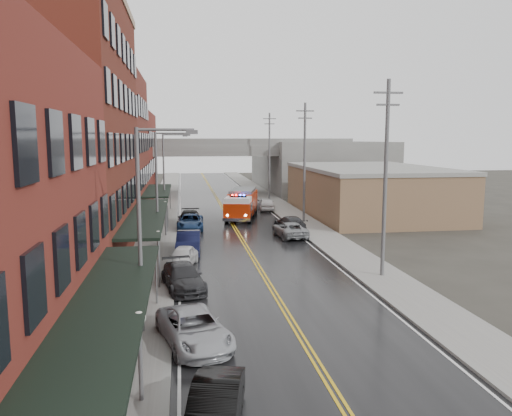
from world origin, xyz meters
TOP-DOWN VIEW (x-y plane):
  - road at (0.00, 30.00)m, footprint 11.00×160.00m
  - sidewalk_left at (-7.30, 30.00)m, footprint 3.00×160.00m
  - sidewalk_right at (7.30, 30.00)m, footprint 3.00×160.00m
  - curb_left at (-5.65, 30.00)m, footprint 0.30×160.00m
  - curb_right at (5.65, 30.00)m, footprint 0.30×160.00m
  - brick_building_b at (-13.30, 23.00)m, footprint 9.00×20.00m
  - brick_building_c at (-13.30, 40.50)m, footprint 9.00×15.00m
  - brick_building_far at (-13.30, 58.00)m, footprint 9.00×20.00m
  - tan_building at (16.00, 40.00)m, footprint 14.00×22.00m
  - right_far_block at (18.00, 70.00)m, footprint 18.00×30.00m
  - awning_0 at (-7.49, 4.00)m, footprint 2.60×16.00m
  - awning_1 at (-7.49, 23.00)m, footprint 2.60×18.00m
  - awning_2 at (-7.49, 40.50)m, footprint 2.60×13.00m
  - globe_lamp_0 at (-6.40, 2.00)m, footprint 0.44×0.44m
  - globe_lamp_1 at (-6.40, 16.00)m, footprint 0.44×0.44m
  - globe_lamp_2 at (-6.40, 30.00)m, footprint 0.44×0.44m
  - street_lamp_0 at (-6.55, 8.00)m, footprint 2.64×0.22m
  - street_lamp_1 at (-6.55, 24.00)m, footprint 2.64×0.22m
  - street_lamp_2 at (-6.55, 40.00)m, footprint 2.64×0.22m
  - utility_pole_0 at (7.20, 15.00)m, footprint 1.80×0.24m
  - utility_pole_1 at (7.20, 35.00)m, footprint 1.80×0.24m
  - utility_pole_2 at (7.20, 55.00)m, footprint 1.80×0.24m
  - overpass at (0.00, 62.00)m, footprint 40.00×10.00m
  - fire_truck at (1.32, 38.81)m, footprint 4.92×8.84m
  - parked_car_left_1 at (-4.13, 0.30)m, footprint 2.29×4.36m
  - parked_car_left_2 at (-4.59, 6.45)m, footprint 3.56×5.53m
  - parked_car_left_3 at (-5.00, 14.32)m, footprint 2.85×5.21m
  - parked_car_left_4 at (-5.00, 19.57)m, footprint 2.50×4.19m
  - parked_car_left_5 at (-4.54, 23.29)m, footprint 2.00×5.06m
  - parked_car_left_6 at (-4.22, 33.20)m, footprint 2.60×5.28m
  - parked_car_left_7 at (-4.30, 34.80)m, footprint 2.51×5.40m
  - parked_car_right_0 at (4.27, 28.20)m, footprint 2.61×5.00m
  - parked_car_right_1 at (5.00, 31.36)m, footprint 2.52×4.92m
  - parked_car_right_2 at (5.00, 44.55)m, footprint 2.23×4.64m
  - parked_car_right_3 at (3.61, 50.26)m, footprint 1.81×4.35m

SIDE VIEW (x-z plane):
  - road at x=0.00m, z-range 0.00..0.02m
  - sidewalk_left at x=-7.30m, z-range 0.00..0.15m
  - sidewalk_right at x=7.30m, z-range 0.00..0.15m
  - curb_left at x=-5.65m, z-range 0.00..0.15m
  - curb_right at x=5.65m, z-range 0.00..0.15m
  - parked_car_left_4 at x=-5.00m, z-range 0.00..1.34m
  - parked_car_right_0 at x=4.27m, z-range 0.00..1.34m
  - parked_car_left_1 at x=-4.13m, z-range 0.00..1.37m
  - parked_car_right_1 at x=5.00m, z-range 0.00..1.37m
  - parked_car_right_3 at x=3.61m, z-range 0.00..1.40m
  - parked_car_left_2 at x=-4.59m, z-range 0.00..1.42m
  - parked_car_left_3 at x=-5.00m, z-range 0.00..1.43m
  - parked_car_left_6 at x=-4.22m, z-range 0.00..1.44m
  - parked_car_left_7 at x=-4.30m, z-range 0.00..1.53m
  - parked_car_right_2 at x=5.00m, z-range 0.00..1.53m
  - parked_car_left_5 at x=-4.54m, z-range 0.00..1.64m
  - fire_truck at x=1.32m, z-range 0.13..3.21m
  - globe_lamp_0 at x=-6.40m, z-range 0.75..3.87m
  - globe_lamp_1 at x=-6.40m, z-range 0.75..3.87m
  - globe_lamp_2 at x=-6.40m, z-range 0.75..3.87m
  - tan_building at x=16.00m, z-range 0.00..5.00m
  - awning_2 at x=-7.49m, z-range 1.44..4.53m
  - awning_0 at x=-7.49m, z-range 1.44..4.53m
  - awning_1 at x=-7.49m, z-range 1.44..4.53m
  - right_far_block at x=18.00m, z-range 0.00..8.00m
  - street_lamp_0 at x=-6.55m, z-range 0.69..9.69m
  - street_lamp_1 at x=-6.55m, z-range 0.69..9.69m
  - street_lamp_2 at x=-6.55m, z-range 0.69..9.69m
  - overpass at x=0.00m, z-range 2.24..9.74m
  - brick_building_far at x=-13.30m, z-range 0.00..12.00m
  - utility_pole_0 at x=7.20m, z-range 0.31..12.31m
  - utility_pole_1 at x=7.20m, z-range 0.31..12.31m
  - utility_pole_2 at x=7.20m, z-range 0.31..12.31m
  - brick_building_c at x=-13.30m, z-range 0.00..15.00m
  - brick_building_b at x=-13.30m, z-range 0.00..18.00m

